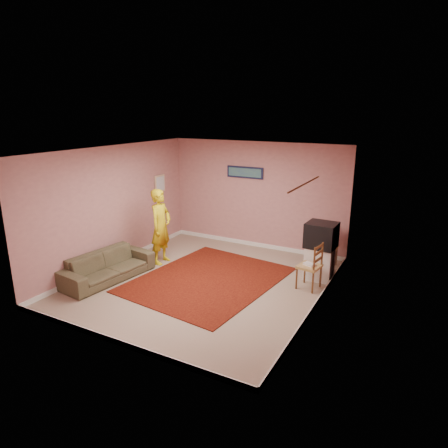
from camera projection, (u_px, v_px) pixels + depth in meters
The scene contains 26 objects.
ground at pixel (204, 282), 7.95m from camera, with size 5.00×5.00×0.00m, color gray.
wall_back at pixel (256, 196), 9.71m from camera, with size 4.50×0.02×2.60m, color tan.
wall_front at pixel (110, 262), 5.48m from camera, with size 4.50×0.02×2.60m, color tan.
wall_left at pixel (114, 207), 8.61m from camera, with size 0.02×5.00×2.60m, color tan.
wall_right at pixel (321, 237), 6.58m from camera, with size 0.02×5.00×2.60m, color tan.
ceiling at pixel (203, 151), 7.23m from camera, with size 4.50×5.00×0.02m, color silver.
baseboard_back at pixel (255, 244), 10.05m from camera, with size 4.50×0.02×0.10m, color white.
baseboard_front at pixel (117, 342), 5.83m from camera, with size 4.50×0.02×0.10m, color white.
baseboard_left at pixel (119, 261), 8.96m from camera, with size 0.02×5.00×0.10m, color white.
baseboard_right at pixel (315, 305), 6.93m from camera, with size 0.02×5.00×0.10m, color white.
window at pixel (304, 244), 5.77m from camera, with size 0.01×1.10×1.50m, color black.
curtain_sheer at pixel (299, 260), 5.71m from camera, with size 0.01×0.75×2.10m, color white.
curtain_floral at pixel (312, 245), 6.31m from camera, with size 0.01×0.35×2.10m, color beige.
curtain_rod at pixel (305, 184), 5.55m from camera, with size 0.02×0.02×1.40m, color brown.
picture_back at pixel (245, 172), 9.67m from camera, with size 0.95×0.04×0.28m.
picture_left at pixel (160, 184), 9.89m from camera, with size 0.04×0.38×0.42m.
area_rug at pixel (208, 279), 8.07m from camera, with size 2.48×3.10×0.02m, color black.
tv_cabinet at pixel (319, 263), 8.06m from camera, with size 0.53×0.48×0.67m, color white.
crt_tv at pixel (321, 235), 7.90m from camera, with size 0.62×0.55×0.50m.
chair_a at pixel (328, 242), 8.60m from camera, with size 0.44×0.42×0.50m.
dvd_player at pixel (328, 245), 8.62m from camera, with size 0.35×0.25×0.06m, color silver.
blue_throw at pixel (331, 232), 8.72m from camera, with size 0.37×0.05×0.39m, color #8BA8E4.
chair_b at pixel (310, 261), 7.56m from camera, with size 0.45×0.47×0.49m.
game_console at pixel (309, 264), 7.58m from camera, with size 0.20×0.15×0.04m, color white.
sofa at pixel (108, 266), 8.03m from camera, with size 1.92×0.75×0.56m, color #4E492F.
person at pixel (161, 227), 8.78m from camera, with size 0.61×0.40×1.67m, color gold.
Camera 1 is at (3.80, -6.27, 3.32)m, focal length 32.00 mm.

